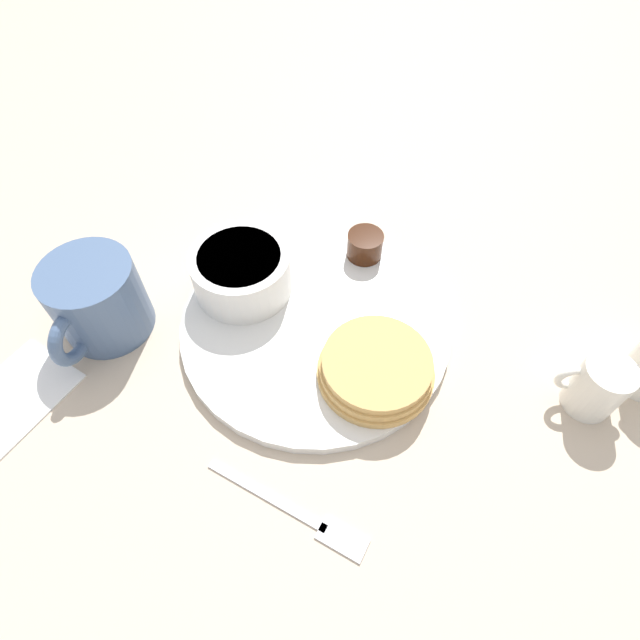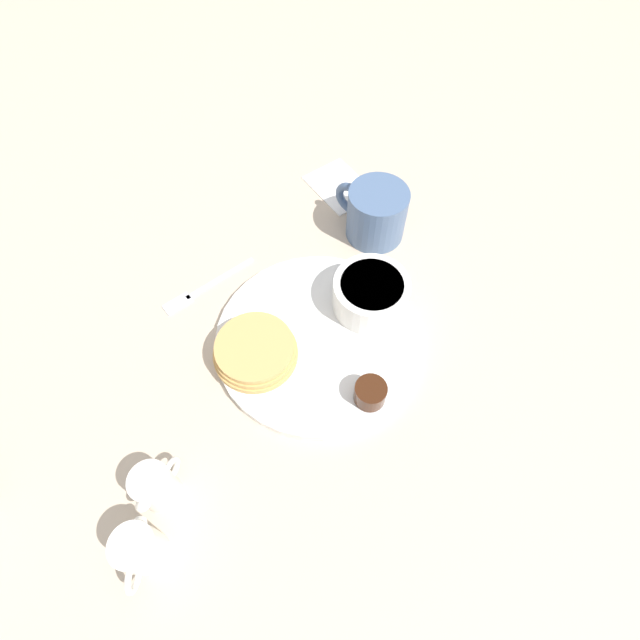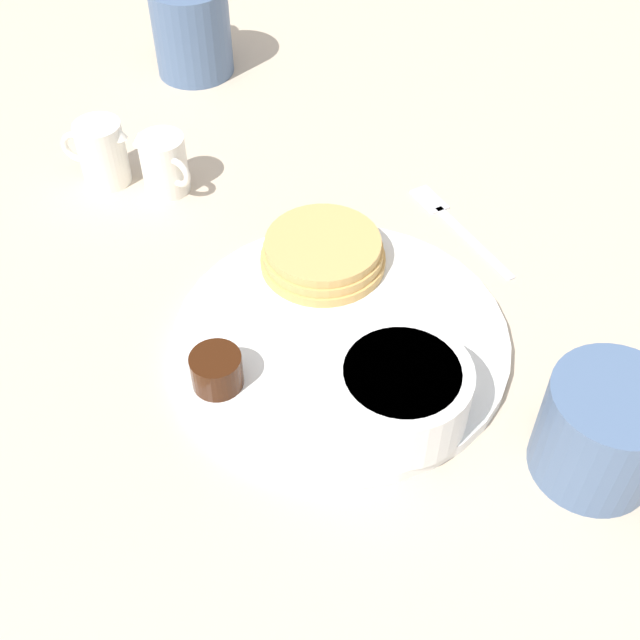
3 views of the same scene
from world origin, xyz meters
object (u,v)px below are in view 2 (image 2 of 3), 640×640
creamer_pitcher_near (158,489)px  creamer_pitcher_far (140,550)px  plate (318,339)px  bowl (371,293)px  coffee_mug (375,213)px  fork (199,290)px

creamer_pitcher_near → creamer_pitcher_far: bearing=125.2°
plate → creamer_pitcher_near: 0.27m
bowl → coffee_mug: size_ratio=0.86×
creamer_pitcher_far → fork: bearing=-49.8°
creamer_pitcher_near → creamer_pitcher_far: 0.06m
fork → coffee_mug: bearing=-114.3°
bowl → creamer_pitcher_far: (-0.02, 0.41, -0.00)m
plate → fork: plate is taller
coffee_mug → bowl: bearing=126.3°
plate → creamer_pitcher_far: (-0.04, 0.32, 0.03)m
coffee_mug → fork: bearing=65.7°
plate → creamer_pitcher_near: size_ratio=4.19×
fork → bowl: bearing=-145.1°
creamer_pitcher_near → coffee_mug: bearing=-81.3°
creamer_pitcher_near → bowl: bearing=-92.2°
creamer_pitcher_near → creamer_pitcher_far: (-0.04, 0.05, 0.00)m
coffee_mug → fork: 0.29m
plate → fork: size_ratio=1.85×
creamer_pitcher_near → creamer_pitcher_far: creamer_pitcher_far is taller
creamer_pitcher_far → fork: creamer_pitcher_far is taller
creamer_pitcher_near → fork: bearing=-48.8°
plate → fork: (0.18, 0.05, -0.00)m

